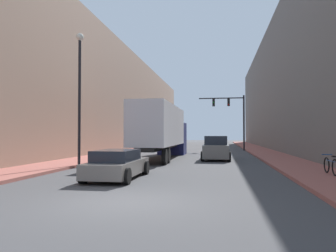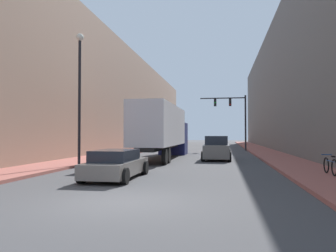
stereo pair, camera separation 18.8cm
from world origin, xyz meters
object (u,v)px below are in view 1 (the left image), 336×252
sedan_car (117,164)px  street_lamp (80,83)px  semi_truck (163,130)px  traffic_signal_gantry (233,113)px  suv_car (216,148)px  parked_bicycle (331,166)px

sedan_car → street_lamp: street_lamp is taller
semi_truck → traffic_signal_gantry: traffic_signal_gantry is taller
suv_car → parked_bicycle: (5.10, -9.62, -0.31)m
parked_bicycle → street_lamp: bearing=169.3°
sedan_car → street_lamp: size_ratio=0.58×
suv_car → parked_bicycle: 10.89m
street_lamp → semi_truck: bearing=65.5°
suv_car → street_lamp: bearing=-136.9°
street_lamp → sedan_car: bearing=-48.7°
semi_truck → sedan_car: semi_truck is taller
sedan_car → parked_bicycle: bearing=10.4°
suv_car → street_lamp: 11.29m
semi_truck → suv_car: (4.18, -0.51, -1.44)m
street_lamp → suv_car: bearing=43.1°
semi_truck → parked_bicycle: bearing=-47.5°
semi_truck → traffic_signal_gantry: bearing=66.6°
semi_truck → sedan_car: size_ratio=2.90×
sedan_car → semi_truck: bearing=90.5°
suv_car → sedan_car: bearing=-109.8°
semi_truck → sedan_car: 11.94m
semi_truck → traffic_signal_gantry: size_ratio=2.02×
sedan_car → parked_bicycle: size_ratio=2.48×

